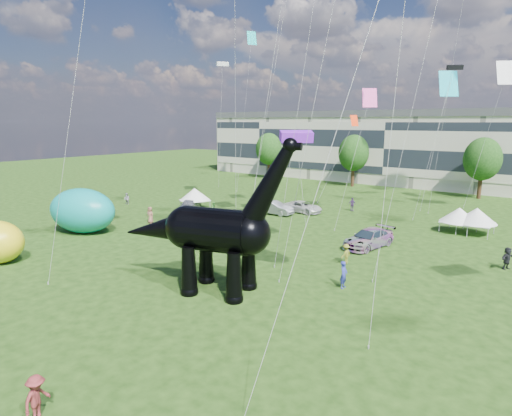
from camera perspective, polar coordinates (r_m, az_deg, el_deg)
The scene contains 15 objects.
ground at distance 27.57m, azimuth -12.58°, elevation -12.59°, with size 220.00×220.00×0.00m, color #16330C.
terrace_row at distance 82.82m, azimuth 18.06°, elevation 7.37°, with size 78.00×11.00×12.00m, color beige.
tree_far_left at distance 85.04m, azimuth 1.72°, elevation 8.21°, with size 5.20×5.20×9.44m.
tree_mid_left at distance 75.97m, azimuth 12.91°, elevation 7.54°, with size 5.20×5.20×9.44m.
tree_mid_right at distance 70.06m, azimuth 28.00°, elevation 6.19°, with size 5.20×5.20×9.44m.
dinosaur_sculpture at distance 28.15m, azimuth -6.05°, elevation -3.23°, with size 12.90×5.38×10.59m.
car_silver at distance 54.55m, azimuth -8.86°, elevation 0.41°, with size 1.85×4.61×1.57m, color #B3B3B8.
car_grey at distance 52.06m, azimuth 2.42°, elevation 0.04°, with size 1.71×4.90×1.61m, color gray.
car_white at distance 53.32m, azimuth 6.21°, elevation 0.14°, with size 2.33×5.05×1.40m, color silver.
car_dark at distance 39.72m, azimuth 14.81°, elevation -3.94°, with size 2.31×5.69×1.65m, color #595960.
gazebo_near at distance 48.00m, azimuth 25.46°, elevation -0.85°, with size 4.14×4.14×2.57m.
gazebo_far at distance 47.86m, azimuth 27.33°, elevation -0.94°, with size 3.99×3.99×2.70m.
gazebo_left at distance 55.70m, azimuth -8.18°, elevation 1.82°, with size 4.87×4.87×2.70m.
inflatable_teal at distance 46.63m, azimuth -22.15°, elevation -0.33°, with size 7.25×4.53×4.53m, color #0C9292.
visitors at distance 37.28m, azimuth 2.18°, elevation -4.48°, with size 54.73×44.31×1.89m.
Camera 1 is at (19.57, -15.93, 11.11)m, focal length 30.00 mm.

